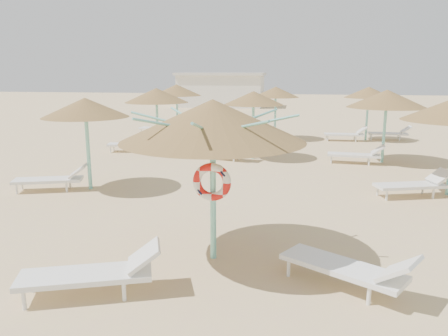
# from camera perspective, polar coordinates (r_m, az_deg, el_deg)

# --- Properties ---
(ground) EXTENTS (120.00, 120.00, 0.00)m
(ground) POSITION_cam_1_polar(r_m,az_deg,el_deg) (8.20, -2.34, -11.86)
(ground) COLOR tan
(ground) RESTS_ON ground
(main_palapa) EXTENTS (3.25, 3.25, 2.92)m
(main_palapa) POSITION_cam_1_polar(r_m,az_deg,el_deg) (7.59, -1.49, 6.12)
(main_palapa) COLOR #7AD5C5
(main_palapa) RESTS_ON ground
(lounger_main_a) EXTENTS (2.23, 1.34, 0.78)m
(lounger_main_a) POSITION_cam_1_polar(r_m,az_deg,el_deg) (7.14, -16.48, -12.95)
(lounger_main_a) COLOR white
(lounger_main_a) RESTS_ON ground
(lounger_main_b) EXTENTS (2.14, 1.64, 0.77)m
(lounger_main_b) POSITION_cam_1_polar(r_m,az_deg,el_deg) (7.30, 16.19, -12.39)
(lounger_main_b) COLOR white
(lounger_main_b) RESTS_ON ground
(palapa_field) EXTENTS (18.30, 14.21, 2.72)m
(palapa_field) POSITION_cam_1_polar(r_m,az_deg,el_deg) (17.27, 8.78, 8.82)
(palapa_field) COLOR #7AD5C5
(palapa_field) RESTS_ON ground
(service_hut) EXTENTS (8.40, 4.40, 3.25)m
(service_hut) POSITION_cam_1_polar(r_m,az_deg,el_deg) (43.01, -0.38, 10.20)
(service_hut) COLOR silver
(service_hut) RESTS_ON ground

